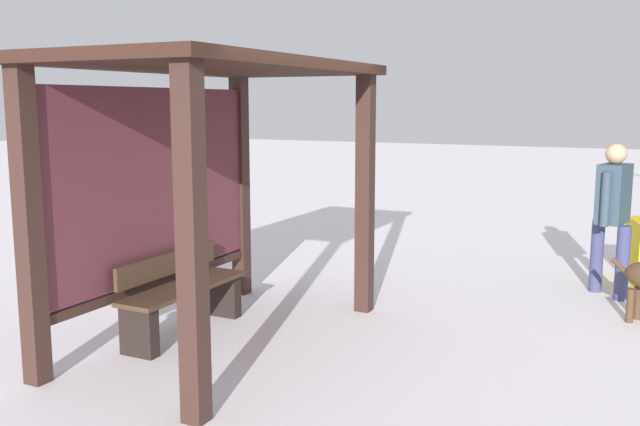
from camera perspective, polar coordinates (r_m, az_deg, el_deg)
The scene contains 4 objects.
ground_plane at distance 6.39m, azimuth -7.69°, elevation -10.24°, with size 60.00×60.00×0.00m, color white.
bus_shelter at distance 6.20m, azimuth -9.97°, elevation 6.07°, with size 3.12×1.77×2.45m.
bench_left_inside at distance 6.55m, azimuth -11.12°, elevation -6.60°, with size 1.44×0.39×0.74m.
person_walking at distance 8.19m, azimuth 22.63°, elevation 0.39°, with size 0.62×0.45×1.66m.
Camera 1 is at (-4.97, -3.44, 2.09)m, focal length 39.49 mm.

